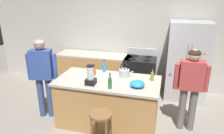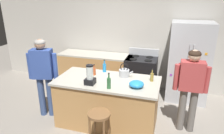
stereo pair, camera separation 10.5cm
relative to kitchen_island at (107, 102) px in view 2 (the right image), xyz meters
The scene contains 16 objects.
ground_plane 0.46m from the kitchen_island, ahead, with size 14.00×14.00×0.00m, color gray.
back_wall 2.14m from the kitchen_island, 90.00° to the left, with size 8.00×0.10×2.70m, color #BCB7AD.
kitchen_island is the anchor object (origin of this frame).
back_counter_run 1.74m from the kitchen_island, 117.30° to the left, with size 2.00×0.64×0.92m.
refrigerator 2.16m from the kitchen_island, 45.26° to the left, with size 0.90×0.73×1.85m.
stove_range 1.57m from the kitchen_island, 75.44° to the left, with size 0.76×0.65×1.10m.
person_by_island_left 1.41m from the kitchen_island, behind, with size 0.59×0.32×1.62m.
person_by_sink_right 1.55m from the kitchen_island, ahead, with size 0.59×0.23×1.55m.
bar_stool 0.75m from the kitchen_island, 81.96° to the right, with size 0.36×0.36×0.68m.
blender_appliance 0.70m from the kitchen_island, 131.54° to the right, with size 0.17×0.17×0.35m.
bottle_olive_oil 0.67m from the kitchen_island, 67.76° to the right, with size 0.07×0.07×0.28m.
bottle_cooking_sauce 0.65m from the kitchen_island, 152.87° to the left, with size 0.06×0.06×0.22m.
bottle_soda 0.70m from the kitchen_island, 115.91° to the left, with size 0.07×0.07×0.26m.
bottle_vinegar 0.98m from the kitchen_island, 12.75° to the left, with size 0.06×0.06×0.24m.
mixing_bowl 0.79m from the kitchen_island, 15.48° to the right, with size 0.25×0.25×0.11m, color #268CD8.
tea_kettle 0.65m from the kitchen_island, 44.16° to the left, with size 0.28×0.20×0.27m.
Camera 2 is at (1.09, -3.32, 2.42)m, focal length 32.92 mm.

